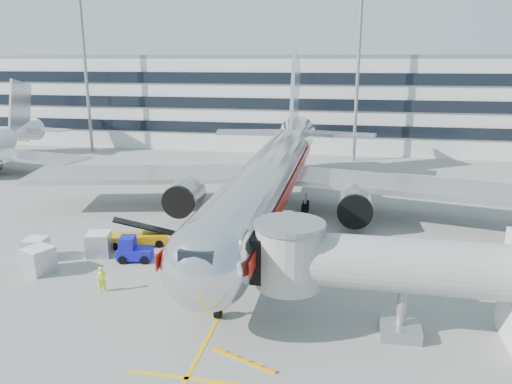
% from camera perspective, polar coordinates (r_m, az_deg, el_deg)
% --- Properties ---
extents(ground, '(180.00, 180.00, 0.00)m').
position_cam_1_polar(ground, '(37.82, -1.20, -8.33)').
color(ground, gray).
rests_on(ground, ground).
extents(lead_in_line, '(0.25, 70.00, 0.01)m').
position_cam_1_polar(lead_in_line, '(47.01, 1.29, -3.58)').
color(lead_in_line, yellow).
rests_on(lead_in_line, ground).
extents(stop_bar, '(6.00, 0.25, 0.01)m').
position_cam_1_polar(stop_bar, '(25.97, -7.96, -20.34)').
color(stop_bar, yellow).
rests_on(stop_bar, ground).
extents(main_jet, '(50.95, 48.70, 16.06)m').
position_cam_1_polar(main_jet, '(47.49, 1.66, 1.91)').
color(main_jet, silver).
rests_on(main_jet, ground).
extents(jet_bridge, '(17.80, 4.50, 7.00)m').
position_cam_1_polar(jet_bridge, '(28.69, 20.01, -8.71)').
color(jet_bridge, silver).
rests_on(jet_bridge, ground).
extents(terminal, '(150.00, 24.25, 15.60)m').
position_cam_1_polar(terminal, '(92.49, 6.26, 10.44)').
color(terminal, silver).
rests_on(terminal, ground).
extents(light_mast_west, '(2.40, 1.20, 25.45)m').
position_cam_1_polar(light_mast_west, '(86.91, -18.99, 14.13)').
color(light_mast_west, gray).
rests_on(light_mast_west, ground).
extents(light_mast_centre, '(2.40, 1.20, 25.45)m').
position_cam_1_polar(light_mast_centre, '(75.99, 11.64, 14.61)').
color(light_mast_centre, gray).
rests_on(light_mast_centre, ground).
extents(belt_loader, '(5.17, 3.29, 2.43)m').
position_cam_1_polar(belt_loader, '(42.49, -13.37, -5.08)').
color(belt_loader, '#E1A109').
rests_on(belt_loader, ground).
extents(baggage_tug, '(2.79, 2.04, 1.92)m').
position_cam_1_polar(baggage_tug, '(39.42, -13.90, -6.48)').
color(baggage_tug, '#0E10A0').
rests_on(baggage_tug, ground).
extents(cargo_container_left, '(2.33, 2.33, 1.88)m').
position_cam_1_polar(cargo_container_left, '(39.47, -23.55, -7.13)').
color(cargo_container_left, '#ACAEB3').
rests_on(cargo_container_left, ground).
extents(cargo_container_right, '(2.14, 2.14, 1.87)m').
position_cam_1_polar(cargo_container_right, '(41.07, -17.50, -5.71)').
color(cargo_container_right, '#ACAEB3').
rests_on(cargo_container_right, ground).
extents(cargo_container_front, '(1.73, 1.73, 1.68)m').
position_cam_1_polar(cargo_container_front, '(42.12, -23.83, -5.94)').
color(cargo_container_front, '#ACAEB3').
rests_on(cargo_container_front, ground).
extents(ramp_worker, '(0.76, 0.70, 1.75)m').
position_cam_1_polar(ramp_worker, '(34.94, -17.22, -9.52)').
color(ramp_worker, '#D1FC1A').
rests_on(ramp_worker, ground).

